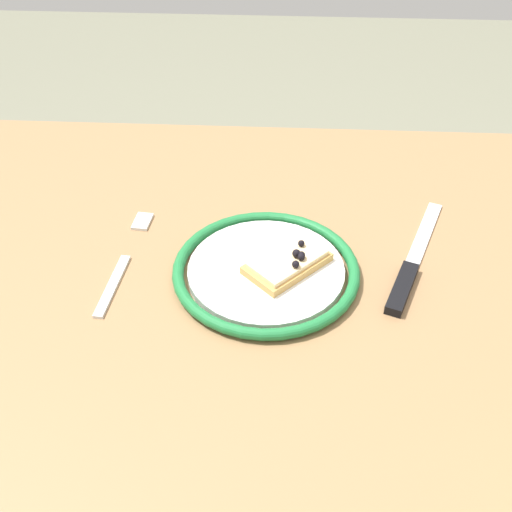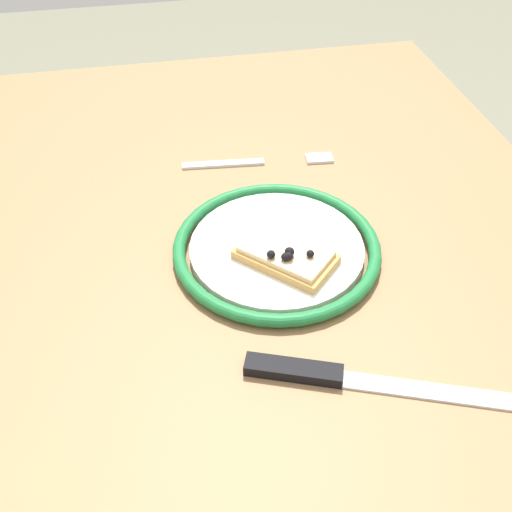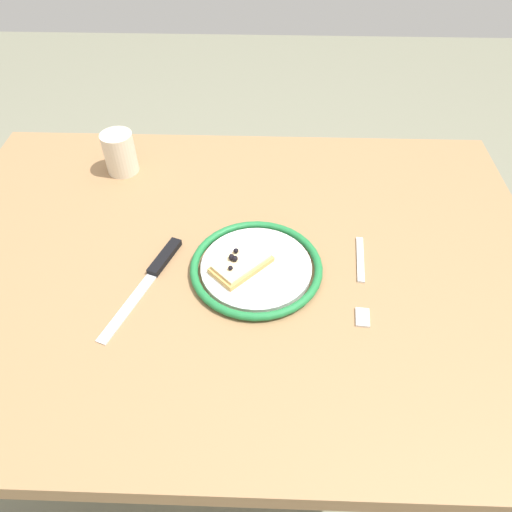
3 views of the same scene
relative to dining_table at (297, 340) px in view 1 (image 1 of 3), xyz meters
name	(u,v)px [view 1 (image 1 of 3)]	position (x,y,z in m)	size (l,w,h in m)	color
dining_table	(297,340)	(0.00, 0.00, 0.00)	(1.13, 0.81, 0.75)	#936D47
plate	(266,270)	(-0.04, 0.03, 0.09)	(0.23, 0.23, 0.02)	white
pizza_slice_near	(288,262)	(-0.02, 0.03, 0.10)	(0.12, 0.12, 0.03)	tan
knife	(408,273)	(0.13, 0.04, 0.09)	(0.10, 0.23, 0.01)	silver
fork	(125,259)	(-0.22, 0.05, 0.08)	(0.04, 0.20, 0.00)	silver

